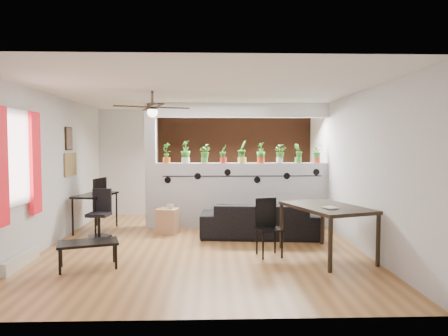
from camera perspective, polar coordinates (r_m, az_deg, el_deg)
The scene contains 30 objects.
room_shell at distance 6.87m, azimuth -3.12°, elevation -0.25°, with size 6.30×7.10×2.90m.
partition_wall at distance 8.44m, azimuth 2.59°, elevation -3.85°, with size 3.60×0.18×1.35m, color #BCBCC1.
ceiling_header at distance 8.41m, azimuth 2.62°, elevation 8.24°, with size 3.60×0.18×0.30m, color silver.
pier_column at distance 8.46m, azimuth -10.41°, elevation 0.36°, with size 0.22×0.20×2.60m, color #BCBCC1.
brick_panel at distance 9.85m, azimuth 1.95°, elevation 0.82°, with size 3.90×0.05×2.60m, color brown.
vine_decal at distance 8.31m, azimuth 2.64°, elevation -1.16°, with size 3.31×0.01×0.30m.
window_assembly at distance 6.28m, azimuth -27.44°, elevation 0.96°, with size 0.09×1.30×1.55m.
baseboard_heater at distance 6.48m, azimuth -26.97°, elevation -11.68°, with size 0.08×1.00×0.18m, color silver.
corkboard at distance 8.28m, azimuth -21.07°, elevation 0.48°, with size 0.03×0.60×0.45m, color olive.
framed_art at distance 8.22m, azimuth -21.28°, elevation 3.94°, with size 0.03×0.34×0.44m.
ceiling_fan at distance 6.65m, azimuth -10.19°, elevation 8.34°, with size 1.19×1.19×0.43m.
potted_plant_0 at distance 8.41m, azimuth -8.21°, elevation 2.26°, with size 0.28×0.28×0.43m.
potted_plant_1 at distance 8.37m, azimuth -5.52°, elevation 2.42°, with size 0.23×0.27×0.47m.
potted_plant_2 at distance 8.36m, azimuth -2.81°, elevation 2.17°, with size 0.23×0.25×0.40m.
potted_plant_3 at distance 8.36m, azimuth -0.10°, elevation 2.15°, with size 0.24×0.25×0.39m.
potted_plant_4 at distance 8.38m, azimuth 2.60°, elevation 2.44°, with size 0.30×0.32×0.47m.
potted_plant_5 at distance 8.42m, azimuth 5.29°, elevation 2.30°, with size 0.24×0.27×0.44m.
potted_plant_6 at distance 8.48m, azimuth 7.94°, elevation 2.13°, with size 0.24×0.25×0.39m.
potted_plant_7 at distance 8.55m, azimuth 10.55°, elevation 2.18°, with size 0.21×0.17×0.41m.
potted_plant_8 at distance 8.64m, azimuth 13.11°, elevation 2.08°, with size 0.24×0.23×0.38m.
sofa at distance 7.59m, azimuth 5.25°, elevation -7.46°, with size 2.11×0.83×0.62m, color black.
cube_shelf at distance 7.94m, azimuth -8.02°, elevation -7.49°, with size 0.40×0.35×0.49m, color #A87B58.
cup at distance 7.88m, azimuth -7.67°, elevation -5.42°, with size 0.12×0.12×0.09m, color gray.
computer_desk at distance 8.41m, azimuth -17.88°, elevation -4.04°, with size 0.72×1.11×0.75m.
monitor at distance 8.54m, azimuth -17.62°, elevation -2.87°, with size 0.05×0.30×0.17m, color black.
office_chair at distance 7.81m, azimuth -17.30°, elevation -6.67°, with size 0.46×0.46×0.89m.
dining_table at distance 6.37m, azimuth 14.39°, elevation -5.98°, with size 1.30×1.66×0.79m.
book at distance 6.04m, azimuth 14.28°, elevation -5.56°, with size 0.17×0.23×0.02m, color gray.
folding_chair at distance 6.33m, azimuth 6.23°, elevation -7.62°, with size 0.42×0.42×0.89m.
coffee_table at distance 5.99m, azimuth -18.84°, elevation -10.30°, with size 0.90×0.67×0.38m.
Camera 1 is at (0.16, -6.85, 1.72)m, focal length 32.00 mm.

